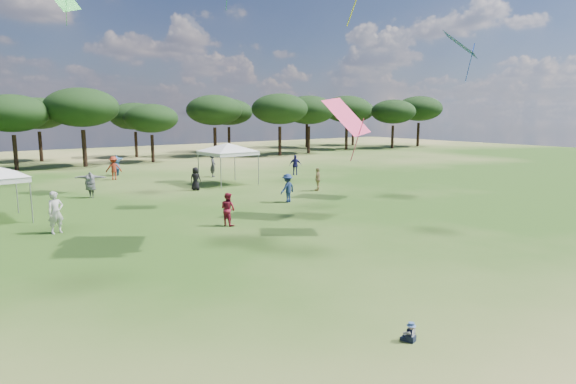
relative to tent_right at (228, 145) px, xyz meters
name	(u,v)px	position (x,y,z in m)	size (l,w,h in m)	color
ground	(481,366)	(-8.58, -25.54, -2.90)	(140.00, 140.00, 0.00)	#2D4E17
tree_line	(64,110)	(-6.19, 21.87, 2.53)	(108.78, 17.63, 7.77)	black
tent_right	(228,145)	(0.00, 0.00, 0.00)	(6.74, 6.74, 3.32)	gray
toddler	(410,333)	(-8.90, -23.96, -2.70)	(0.33, 0.36, 0.45)	black
festival_crowd	(90,183)	(-9.57, 0.46, -2.03)	(30.83, 22.77, 1.87)	maroon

